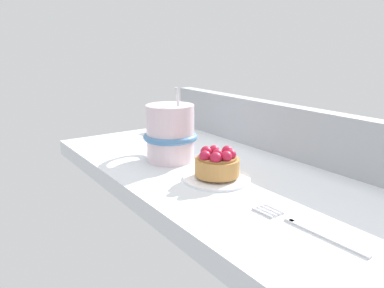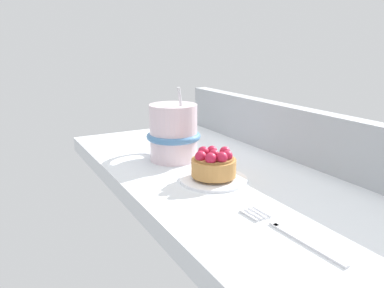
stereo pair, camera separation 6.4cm
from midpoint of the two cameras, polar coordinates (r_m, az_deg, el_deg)
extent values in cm
cube|color=silver|center=(65.78, 7.50, -5.35)|extent=(72.32, 34.66, 3.08)
cube|color=#9EA3A8|center=(74.10, 17.60, 1.56)|extent=(70.87, 3.06, 9.71)
cylinder|color=white|center=(60.62, 6.30, -5.14)|extent=(10.77, 10.77, 0.86)
cylinder|color=white|center=(60.70, 6.29, -5.33)|extent=(5.92, 5.92, 0.43)
cylinder|color=#B77F42|center=(60.04, 6.35, -3.56)|extent=(7.07, 7.07, 2.67)
cylinder|color=olive|center=(59.58, 6.39, -2.20)|extent=(6.22, 6.22, 0.30)
sphere|color=#B71938|center=(59.40, 6.41, -1.62)|extent=(1.60, 1.60, 1.60)
sphere|color=#B71938|center=(57.84, 7.69, -2.07)|extent=(1.77, 1.77, 1.77)
sphere|color=#B71938|center=(59.11, 8.44, -1.77)|extent=(1.64, 1.64, 1.64)
sphere|color=#B71938|center=(60.84, 7.98, -1.23)|extent=(1.75, 1.75, 1.75)
sphere|color=#B71938|center=(61.25, 6.03, -1.09)|extent=(1.70, 1.70, 1.70)
sphere|color=#B71938|center=(60.35, 4.77, -1.25)|extent=(1.81, 1.81, 1.81)
sphere|color=#B71938|center=(58.40, 4.48, -1.95)|extent=(1.80, 1.80, 1.80)
sphere|color=#B71938|center=(57.36, 6.05, -2.23)|extent=(1.80, 1.80, 1.80)
cylinder|color=silver|center=(69.63, -0.16, 1.72)|extent=(8.75, 8.75, 10.37)
torus|color=#4C7FB2|center=(69.80, -0.15, 1.15)|extent=(10.00, 10.00, 1.20)
torus|color=silver|center=(74.29, -2.15, 2.56)|extent=(6.81, 1.01, 6.81)
cylinder|color=silver|center=(67.37, 1.05, 6.05)|extent=(0.74, 1.50, 5.95)
cube|color=silver|center=(45.15, 21.00, -13.74)|extent=(10.34, 1.11, 0.60)
cube|color=silver|center=(48.03, 16.11, -11.49)|extent=(1.22, 0.61, 0.60)
cube|color=silver|center=(50.90, 14.07, -9.77)|extent=(3.51, 0.38, 0.60)
cube|color=silver|center=(50.42, 13.47, -9.98)|extent=(3.51, 0.38, 0.60)
cube|color=silver|center=(49.95, 12.86, -10.19)|extent=(3.51, 0.38, 0.60)
cube|color=silver|center=(49.48, 12.24, -10.40)|extent=(3.51, 0.38, 0.60)
camera|label=1|loc=(0.03, -87.14, 0.77)|focal=35.54mm
camera|label=2|loc=(0.03, 92.86, -0.77)|focal=35.54mm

